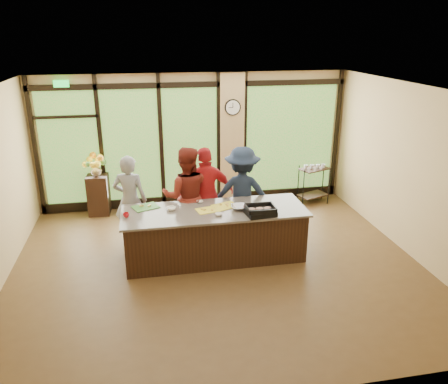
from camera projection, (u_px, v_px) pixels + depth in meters
name	position (u px, v px, depth m)	size (l,w,h in m)	color
floor	(218.00, 265.00, 7.62)	(7.00, 7.00, 0.00)	#51371C
ceiling	(217.00, 90.00, 6.57)	(7.00, 7.00, 0.00)	white
back_wall	(195.00, 141.00, 9.86)	(7.00, 7.00, 0.00)	tan
right_wall	(412.00, 172.00, 7.70)	(6.00, 6.00, 0.00)	tan
window_wall	(202.00, 146.00, 9.88)	(6.90, 0.12, 3.00)	tan
island_base	(215.00, 235.00, 7.74)	(3.10, 1.00, 0.88)	black
countertop	(214.00, 211.00, 7.58)	(3.20, 1.10, 0.04)	slate
wall_clock	(233.00, 107.00, 9.62)	(0.36, 0.04, 0.36)	black
cook_left	(130.00, 200.00, 8.14)	(0.63, 0.42, 1.74)	gray
cook_midleft	(187.00, 196.00, 8.15)	(0.91, 0.71, 1.88)	maroon
cook_midright	(206.00, 194.00, 8.30)	(1.07, 0.45, 1.83)	red
cook_right	(242.00, 193.00, 8.38)	(1.17, 0.68, 1.82)	#182235
roasting_pan	(260.00, 212.00, 7.36)	(0.48, 0.37, 0.09)	black
mixing_bowl	(240.00, 207.00, 7.58)	(0.29, 0.29, 0.07)	silver
cutting_board_left	(146.00, 207.00, 7.68)	(0.43, 0.32, 0.01)	#3E7D2D
cutting_board_center	(208.00, 210.00, 7.55)	(0.38, 0.28, 0.01)	yellow
cutting_board_right	(225.00, 206.00, 7.72)	(0.43, 0.32, 0.01)	yellow
prep_bowl_near	(171.00, 209.00, 7.56)	(0.17, 0.17, 0.05)	white
prep_bowl_mid	(219.00, 214.00, 7.34)	(0.13, 0.13, 0.04)	white
prep_bowl_far	(200.00, 202.00, 7.89)	(0.12, 0.12, 0.03)	white
red_ramekin	(126.00, 215.00, 7.26)	(0.10, 0.10, 0.08)	#B4121C
flower_stand	(99.00, 195.00, 9.62)	(0.45, 0.45, 0.89)	black
flower_vase	(96.00, 170.00, 9.42)	(0.24, 0.24, 0.25)	olive
bar_cart	(314.00, 180.00, 10.23)	(0.77, 0.60, 0.93)	black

